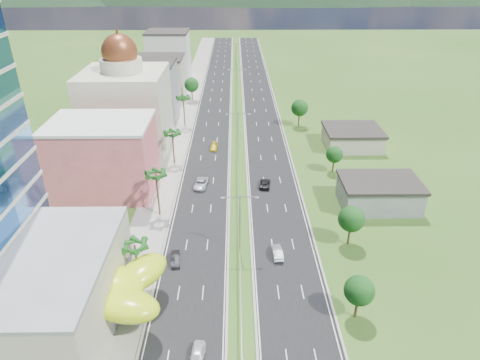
{
  "coord_description": "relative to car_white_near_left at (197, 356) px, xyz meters",
  "views": [
    {
      "loc": [
        -0.66,
        -48.81,
        45.07
      ],
      "look_at": [
        0.17,
        22.95,
        7.0
      ],
      "focal_mm": 32.0,
      "sensor_mm": 36.0,
      "label": 1
    }
  ],
  "objects": [
    {
      "name": "car_yellow_far_left",
      "position": [
        -0.68,
        65.38,
        -0.09
      ],
      "size": [
        2.11,
        4.62,
        1.31
      ],
      "primitive_type": "imported",
      "rotation": [
        0.0,
        0.0,
        -0.06
      ],
      "color": "gold",
      "rests_on": "road_left"
    },
    {
      "name": "mountain_ridge",
      "position": [
        65.56,
        462.0,
        -0.78
      ],
      "size": [
        860.0,
        140.0,
        90.0
      ],
      "primitive_type": null,
      "color": "black",
      "rests_on": "ground"
    },
    {
      "name": "road_left",
      "position": [
        -1.94,
        102.0,
        -0.76
      ],
      "size": [
        11.0,
        260.0,
        0.04
      ],
      "primitive_type": "cube",
      "color": "black",
      "rests_on": "ground"
    },
    {
      "name": "car_silver_mid_left",
      "position": [
        -2.63,
        45.04,
        0.03
      ],
      "size": [
        3.31,
        5.85,
        1.54
      ],
      "primitive_type": "imported",
      "rotation": [
        0.0,
        0.0,
        -0.14
      ],
      "color": "#B6B8BF",
      "rests_on": "road_left"
    },
    {
      "name": "leafy_tree_lfar",
      "position": [
        -9.94,
        107.0,
        4.8
      ],
      "size": [
        4.9,
        4.9,
        8.05
      ],
      "color": "#47301C",
      "rests_on": "ground"
    },
    {
      "name": "midrise_beige",
      "position": [
        -21.44,
        114.0,
        5.72
      ],
      "size": [
        16.0,
        15.0,
        13.0
      ],
      "primitive_type": "cube",
      "color": "#BDB69B",
      "rests_on": "ground"
    },
    {
      "name": "palm_tree_d",
      "position": [
        -9.94,
        57.0,
        6.76
      ],
      "size": [
        3.6,
        3.6,
        8.6
      ],
      "color": "#47301C",
      "rests_on": "ground"
    },
    {
      "name": "pink_shophouse",
      "position": [
        -22.44,
        44.0,
        6.72
      ],
      "size": [
        20.0,
        15.0,
        15.0
      ],
      "primitive_type": "cube",
      "color": "#CA535F",
      "rests_on": "ground"
    },
    {
      "name": "lime_canopy",
      "position": [
        -14.44,
        8.0,
        4.21
      ],
      "size": [
        18.0,
        15.0,
        7.4
      ],
      "color": "#B6D414",
      "rests_on": "ground"
    },
    {
      "name": "road_right",
      "position": [
        13.06,
        102.0,
        -0.76
      ],
      "size": [
        11.0,
        260.0,
        0.04
      ],
      "primitive_type": "cube",
      "color": "black",
      "rests_on": "ground"
    },
    {
      "name": "palm_tree_e",
      "position": [
        -9.94,
        82.0,
        7.53
      ],
      "size": [
        3.6,
        3.6,
        9.4
      ],
      "color": "#47301C",
      "rests_on": "ground"
    },
    {
      "name": "palm_tree_c",
      "position": [
        -9.94,
        34.0,
        7.72
      ],
      "size": [
        3.6,
        3.6,
        9.6
      ],
      "color": "#47301C",
      "rests_on": "ground"
    },
    {
      "name": "midrise_white",
      "position": [
        -21.44,
        137.0,
        8.22
      ],
      "size": [
        16.0,
        15.0,
        18.0
      ],
      "primitive_type": "cube",
      "color": "silver",
      "rests_on": "ground"
    },
    {
      "name": "ground",
      "position": [
        5.56,
        12.0,
        -0.78
      ],
      "size": [
        500.0,
        500.0,
        0.0
      ],
      "primitive_type": "plane",
      "color": "#2D5119",
      "rests_on": "ground"
    },
    {
      "name": "streetlight_median_b",
      "position": [
        5.56,
        22.0,
        5.97
      ],
      "size": [
        6.04,
        0.25,
        11.0
      ],
      "color": "gray",
      "rests_on": "ground"
    },
    {
      "name": "midrise_grey",
      "position": [
        -21.44,
        92.0,
        7.22
      ],
      "size": [
        16.0,
        15.0,
        16.0
      ],
      "primitive_type": "cube",
      "color": "gray",
      "rests_on": "ground"
    },
    {
      "name": "streetlight_median_e",
      "position": [
        5.56,
        152.0,
        5.97
      ],
      "size": [
        6.04,
        0.25,
        11.0
      ],
      "color": "gray",
      "rests_on": "ground"
    },
    {
      "name": "leafy_tree_rc",
      "position": [
        27.56,
        52.0,
        3.59
      ],
      "size": [
        3.85,
        3.85,
        6.33
      ],
      "color": "#47301C",
      "rests_on": "ground"
    },
    {
      "name": "domed_building",
      "position": [
        -22.44,
        67.0,
        10.57
      ],
      "size": [
        20.0,
        20.0,
        28.7
      ],
      "color": "beige",
      "rests_on": "ground"
    },
    {
      "name": "median_guardrail",
      "position": [
        5.56,
        83.99,
        -0.16
      ],
      "size": [
        0.1,
        216.06,
        0.76
      ],
      "color": "gray",
      "rests_on": "ground"
    },
    {
      "name": "leafy_tree_rb",
      "position": [
        24.56,
        24.0,
        4.39
      ],
      "size": [
        4.55,
        4.55,
        7.47
      ],
      "color": "#47301C",
      "rests_on": "ground"
    },
    {
      "name": "streetlight_median_c",
      "position": [
        5.56,
        62.0,
        5.97
      ],
      "size": [
        6.04,
        0.25,
        11.0
      ],
      "color": "gray",
      "rests_on": "ground"
    },
    {
      "name": "sidewalk_left",
      "position": [
        -11.44,
        102.0,
        -0.72
      ],
      "size": [
        7.0,
        260.0,
        0.12
      ],
      "primitive_type": "cube",
      "color": "gray",
      "rests_on": "ground"
    },
    {
      "name": "shed_far",
      "position": [
        35.56,
        67.0,
        1.42
      ],
      "size": [
        14.0,
        12.0,
        4.4
      ],
      "primitive_type": "cube",
      "color": "#BDB69B",
      "rests_on": "ground"
    },
    {
      "name": "shed_near",
      "position": [
        33.56,
        37.0,
        1.72
      ],
      "size": [
        15.0,
        10.0,
        5.0
      ],
      "primitive_type": "cube",
      "color": "gray",
      "rests_on": "ground"
    },
    {
      "name": "leafy_tree_rd",
      "position": [
        23.56,
        82.0,
        4.8
      ],
      "size": [
        4.9,
        4.9,
        8.05
      ],
      "color": "#47301C",
      "rests_on": "ground"
    },
    {
      "name": "leafy_tree_ra",
      "position": [
        21.56,
        7.0,
        3.99
      ],
      "size": [
        4.2,
        4.2,
        6.9
      ],
      "color": "#47301C",
      "rests_on": "ground"
    },
    {
      "name": "palm_tree_b",
      "position": [
        -9.94,
        14.0,
        6.28
      ],
      "size": [
        3.6,
        3.6,
        8.1
      ],
      "color": "#47301C",
      "rests_on": "ground"
    },
    {
      "name": "streetlight_median_d",
      "position": [
        5.56,
        107.0,
        5.97
      ],
      "size": [
        6.04,
        0.25,
        11.0
      ],
      "color": "gray",
      "rests_on": "ground"
    },
    {
      "name": "car_white_near_left",
      "position": [
        0.0,
        0.0,
        0.0
      ],
      "size": [
        2.12,
        4.49,
        1.49
      ],
      "primitive_type": "imported",
      "rotation": [
        0.0,
        0.0,
        -0.08
      ],
      "color": "silver",
      "rests_on": "road_left"
    },
    {
      "name": "car_dark_left",
      "position": [
        -5.06,
        19.27,
        -0.07
      ],
      "size": [
        1.87,
        4.21,
        1.35
      ],
      "primitive_type": "imported",
      "rotation": [
        0.0,
        0.0,
        0.11
      ],
      "color": "black",
      "rests_on": "road_left"
    },
    {
      "name": "car_dark_far_right",
      "position": [
        11.31,
        45.13,
        -0.07
      ],
      "size": [
        2.82,
        5.06,
        1.34
      ],
      "primitive_type": "imported",
      "rotation": [
        0.0,
        0.0,
        3.01
      ],
      "color": "black",
      "rests_on": "road_right"
    },
    {
      "name": "car_silver_right",
      "position": [
        11.8,
        20.79,
        0.0
      ],
      "size": [
        1.86,
        4.61,
        1.49
      ],
      "primitive_type": "imported",
      "rotation": [
        0.0,
        0.0,
        3.21
      ],
      "color": "#B1B3BA",
      "rests_on": "road_right"
    }
  ]
}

